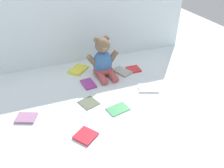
{
  "coord_description": "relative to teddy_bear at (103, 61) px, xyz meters",
  "views": [
    {
      "loc": [
        -0.39,
        -1.16,
        0.85
      ],
      "look_at": [
        0.02,
        -0.1,
        0.1
      ],
      "focal_mm": 36.88,
      "sensor_mm": 36.0,
      "label": 1
    }
  ],
  "objects": [
    {
      "name": "book_case_5",
      "position": [
        -0.55,
        -0.3,
        -0.1
      ],
      "size": [
        0.13,
        0.12,
        0.01
      ],
      "primitive_type": "cube",
      "rotation": [
        0.0,
        0.0,
        1.17
      ],
      "color": "#A67199",
      "rests_on": "ground_plane"
    },
    {
      "name": "book_case_6",
      "position": [
        -0.16,
        0.11,
        -0.1
      ],
      "size": [
        0.17,
        0.17,
        0.02
      ],
      "primitive_type": "cube",
      "rotation": [
        0.0,
        0.0,
        2.34
      ],
      "color": "yellow",
      "rests_on": "ground_plane"
    },
    {
      "name": "teddy_bear",
      "position": [
        0.0,
        0.0,
        0.0
      ],
      "size": [
        0.23,
        0.21,
        0.28
      ],
      "rotation": [
        0.0,
        0.0,
        0.03
      ],
      "color": "#3F72B2",
      "rests_on": "ground_plane"
    },
    {
      "name": "book_case_1",
      "position": [
        0.14,
        -0.02,
        -0.1
      ],
      "size": [
        0.13,
        0.16,
        0.02
      ],
      "primitive_type": "cube",
      "rotation": [
        0.0,
        0.0,
        3.57
      ],
      "color": "#A2A39C",
      "rests_on": "ground_plane"
    },
    {
      "name": "backdrop_drape",
      "position": [
        -0.06,
        0.27,
        0.19
      ],
      "size": [
        1.67,
        0.03,
        0.59
      ],
      "primitive_type": "cube",
      "color": "white",
      "rests_on": "ground_plane"
    },
    {
      "name": "book_case_7",
      "position": [
        0.23,
        -0.02,
        -0.1
      ],
      "size": [
        0.09,
        0.09,
        0.01
      ],
      "primitive_type": "cube",
      "rotation": [
        0.0,
        0.0,
        6.26
      ],
      "color": "red",
      "rests_on": "ground_plane"
    },
    {
      "name": "book_case_0",
      "position": [
        -0.28,
        -0.54,
        -0.1
      ],
      "size": [
        0.13,
        0.13,
        0.01
      ],
      "primitive_type": "cube",
      "rotation": [
        0.0,
        0.0,
        0.64
      ],
      "color": "red",
      "rests_on": "ground_plane"
    },
    {
      "name": "book_case_2",
      "position": [
        0.21,
        -0.28,
        -0.1
      ],
      "size": [
        0.15,
        0.13,
        0.01
      ],
      "primitive_type": "cube",
      "rotation": [
        0.0,
        0.0,
        1.19
      ],
      "color": "white",
      "rests_on": "ground_plane"
    },
    {
      "name": "book_case_8",
      "position": [
        -0.19,
        -0.28,
        -0.1
      ],
      "size": [
        0.13,
        0.13,
        0.01
      ],
      "primitive_type": "cube",
      "rotation": [
        0.0,
        0.0,
        3.48
      ],
      "color": "#535A44",
      "rests_on": "ground_plane"
    },
    {
      "name": "ground_plane",
      "position": [
        -0.06,
        -0.18,
        -0.11
      ],
      "size": [
        3.2,
        3.2,
        0.0
      ],
      "primitive_type": "plane",
      "color": "silver"
    },
    {
      "name": "book_case_3",
      "position": [
        -0.05,
        -0.4,
        -0.1
      ],
      "size": [
        0.14,
        0.11,
        0.01
      ],
      "primitive_type": "cube",
      "rotation": [
        0.0,
        0.0,
        1.78
      ],
      "color": "#3B9555",
      "rests_on": "ground_plane"
    },
    {
      "name": "book_case_4",
      "position": [
        -0.14,
        -0.09,
        -0.1
      ],
      "size": [
        0.09,
        0.13,
        0.01
      ],
      "primitive_type": "cube",
      "rotation": [
        0.0,
        0.0,
        3.24
      ],
      "color": "#93348C",
      "rests_on": "ground_plane"
    }
  ]
}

